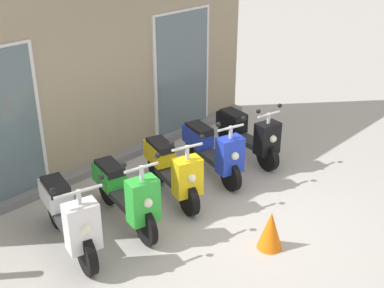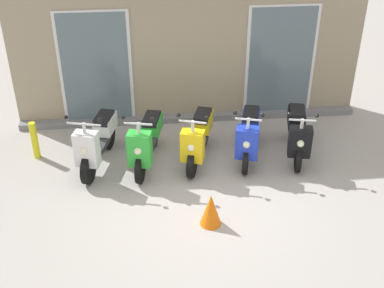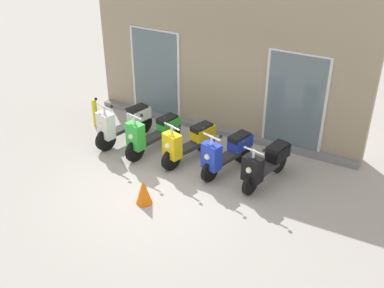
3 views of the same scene
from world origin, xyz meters
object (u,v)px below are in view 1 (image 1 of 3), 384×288
at_px(scooter_white, 69,216).
at_px(scooter_green, 125,192).
at_px(scooter_black, 248,133).
at_px(traffic_cone, 270,230).
at_px(scooter_blue, 213,149).
at_px(scooter_yellow, 172,169).

height_order(scooter_white, scooter_green, scooter_green).
height_order(scooter_green, scooter_black, scooter_green).
relative_size(scooter_white, traffic_cone, 3.10).
bearing_deg(scooter_blue, scooter_green, -178.76).
bearing_deg(scooter_yellow, traffic_cone, -90.31).
bearing_deg(scooter_green, scooter_white, 176.24).
relative_size(scooter_black, traffic_cone, 2.90).
height_order(scooter_yellow, scooter_blue, scooter_yellow).
distance_m(scooter_yellow, traffic_cone, 1.77).
relative_size(scooter_green, scooter_blue, 1.10).
xyz_separation_m(scooter_white, scooter_green, (0.84, -0.06, -0.00)).
xyz_separation_m(scooter_blue, traffic_cone, (-0.91, -1.77, -0.21)).
relative_size(scooter_green, scooter_yellow, 1.11).
xyz_separation_m(scooter_green, traffic_cone, (0.89, -1.73, -0.22)).
bearing_deg(scooter_blue, scooter_yellow, -179.10).
height_order(scooter_white, traffic_cone, scooter_white).
xyz_separation_m(scooter_green, scooter_yellow, (0.90, 0.02, -0.01)).
bearing_deg(scooter_blue, traffic_cone, -117.10).
height_order(scooter_white, scooter_yellow, scooter_white).
distance_m(scooter_white, traffic_cone, 2.50).
bearing_deg(traffic_cone, scooter_black, 44.66).
relative_size(scooter_white, scooter_black, 1.07).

